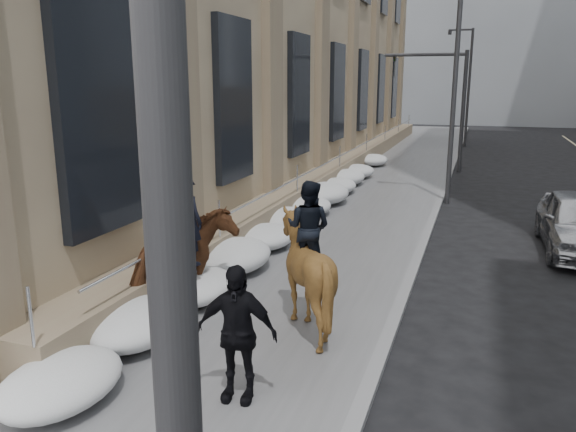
# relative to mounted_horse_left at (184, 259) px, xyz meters

# --- Properties ---
(ground) EXTENTS (140.00, 140.00, 0.00)m
(ground) POSITION_rel_mounted_horse_left_xyz_m (1.37, -1.51, -1.16)
(ground) COLOR black
(ground) RESTS_ON ground
(sidewalk) EXTENTS (5.00, 80.00, 0.12)m
(sidewalk) POSITION_rel_mounted_horse_left_xyz_m (1.37, 8.49, -1.10)
(sidewalk) COLOR #565659
(sidewalk) RESTS_ON ground
(curb) EXTENTS (0.24, 80.00, 0.12)m
(curb) POSITION_rel_mounted_horse_left_xyz_m (3.99, 8.49, -1.10)
(curb) COLOR slate
(curb) RESTS_ON ground
(bg_building_far) EXTENTS (24.00, 12.00, 20.00)m
(bg_building_far) POSITION_rel_mounted_horse_left_xyz_m (-4.63, 70.49, 8.84)
(bg_building_far) COLOR gray
(bg_building_far) RESTS_ON ground
(streetlight_near) EXTENTS (1.71, 0.24, 8.00)m
(streetlight_near) POSITION_rel_mounted_horse_left_xyz_m (4.11, -7.51, 3.42)
(streetlight_near) COLOR #2D2D30
(streetlight_near) RESTS_ON ground
(streetlight_mid) EXTENTS (1.71, 0.24, 8.00)m
(streetlight_mid) POSITION_rel_mounted_horse_left_xyz_m (4.11, 12.49, 3.42)
(streetlight_mid) COLOR #2D2D30
(streetlight_mid) RESTS_ON ground
(streetlight_far) EXTENTS (1.71, 0.24, 8.00)m
(streetlight_far) POSITION_rel_mounted_horse_left_xyz_m (4.11, 32.49, 3.42)
(streetlight_far) COLOR #2D2D30
(streetlight_far) RESTS_ON ground
(traffic_signal) EXTENTS (4.10, 0.22, 6.00)m
(traffic_signal) POSITION_rel_mounted_horse_left_xyz_m (3.44, 20.49, 2.84)
(traffic_signal) COLOR #2D2D30
(traffic_signal) RESTS_ON ground
(snow_bank) EXTENTS (1.70, 18.10, 0.76)m
(snow_bank) POSITION_rel_mounted_horse_left_xyz_m (-0.05, 6.59, -0.69)
(snow_bank) COLOR silver
(snow_bank) RESTS_ON sidewalk
(mounted_horse_left) EXTENTS (1.62, 2.49, 2.63)m
(mounted_horse_left) POSITION_rel_mounted_horse_left_xyz_m (0.00, 0.00, 0.00)
(mounted_horse_left) COLOR #4D2B17
(mounted_horse_left) RESTS_ON sidewalk
(mounted_horse_right) EXTENTS (1.88, 2.07, 2.71)m
(mounted_horse_right) POSITION_rel_mounted_horse_left_xyz_m (2.48, 0.01, 0.11)
(mounted_horse_right) COLOR #4F3416
(mounted_horse_right) RESTS_ON sidewalk
(pedestrian) EXTENTS (1.21, 0.60, 2.00)m
(pedestrian) POSITION_rel_mounted_horse_left_xyz_m (2.28, -2.61, -0.04)
(pedestrian) COLOR black
(pedestrian) RESTS_ON sidewalk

